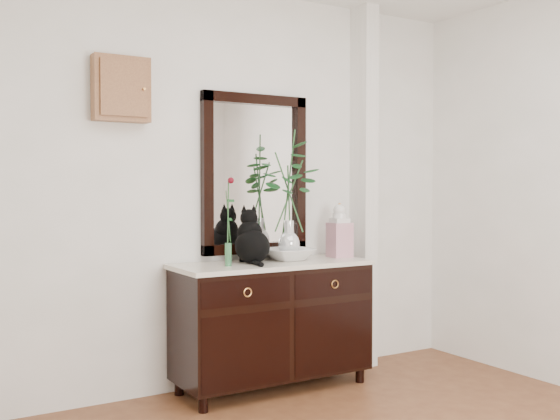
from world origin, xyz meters
TOP-DOWN VIEW (x-y plane):
  - wall_back at (0.00, 1.98)m, footprint 3.60×0.04m
  - pilaster at (1.00, 1.90)m, footprint 0.12×0.20m
  - sideboard at (0.10, 1.73)m, footprint 1.33×0.52m
  - wall_mirror at (0.10, 1.97)m, footprint 0.80×0.06m
  - key_cabinet at (-0.85, 1.94)m, footprint 0.35×0.10m
  - cat at (-0.04, 1.75)m, footprint 0.30×0.35m
  - lotus_bowl at (0.25, 1.77)m, footprint 0.33×0.33m
  - vase_branches at (0.25, 1.77)m, footprint 0.54×0.54m
  - bud_vase_rose at (-0.25, 1.68)m, footprint 0.09×0.09m
  - ginger_jar at (0.67, 1.76)m, footprint 0.16×0.16m

SIDE VIEW (x-z plane):
  - sideboard at x=0.10m, z-range 0.06..0.88m
  - lotus_bowl at x=0.25m, z-range 0.85..0.93m
  - cat at x=-0.04m, z-range 0.85..1.21m
  - ginger_jar at x=0.67m, z-range 0.85..1.24m
  - bud_vase_rose at x=-0.25m, z-range 0.85..1.42m
  - vase_branches at x=0.25m, z-range 0.87..1.75m
  - wall_back at x=0.00m, z-range 0.00..2.70m
  - pilaster at x=1.00m, z-range 0.00..2.70m
  - wall_mirror at x=0.10m, z-range 0.89..1.99m
  - key_cabinet at x=-0.85m, z-range 1.75..2.15m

